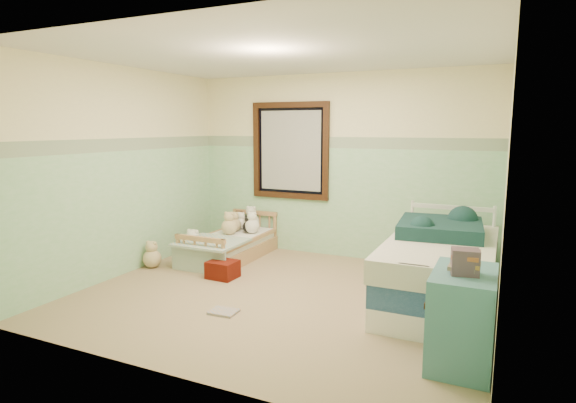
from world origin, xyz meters
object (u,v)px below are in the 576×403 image
at_px(plush_floor_tan, 152,259).
at_px(dresser, 462,318).
at_px(floor_book, 224,312).
at_px(twin_bed_frame, 438,293).
at_px(toddler_bed_frame, 231,251).
at_px(red_pillow, 223,269).
at_px(plush_floor_cream, 193,249).

relative_size(plush_floor_tan, dresser, 0.33).
bearing_deg(plush_floor_tan, floor_book, -28.57).
relative_size(dresser, floor_book, 2.75).
relative_size(plush_floor_tan, twin_bed_frame, 0.12).
bearing_deg(floor_book, toddler_bed_frame, 117.67).
distance_m(dresser, red_pillow, 2.95).
height_order(plush_floor_tan, dresser, dresser).
bearing_deg(red_pillow, plush_floor_tan, -178.78).
xyz_separation_m(toddler_bed_frame, red_pillow, (0.38, -0.78, 0.01)).
bearing_deg(floor_book, twin_bed_frame, 29.20).
distance_m(plush_floor_tan, floor_book, 1.88).
distance_m(plush_floor_cream, floor_book, 2.05).
bearing_deg(plush_floor_tan, toddler_bed_frame, 50.05).
relative_size(twin_bed_frame, red_pillow, 5.90).
bearing_deg(dresser, toddler_bed_frame, 150.66).
height_order(dresser, floor_book, dresser).
distance_m(twin_bed_frame, floor_book, 2.17).
height_order(toddler_bed_frame, twin_bed_frame, twin_bed_frame).
bearing_deg(plush_floor_cream, twin_bed_frame, -5.99).
relative_size(twin_bed_frame, dresser, 2.72).
xyz_separation_m(toddler_bed_frame, plush_floor_cream, (-0.45, -0.23, 0.04)).
bearing_deg(toddler_bed_frame, twin_bed_frame, -11.53).
relative_size(toddler_bed_frame, floor_book, 5.57).
distance_m(plush_floor_cream, dresser, 3.91).
height_order(toddler_bed_frame, floor_book, toddler_bed_frame).
distance_m(twin_bed_frame, red_pillow, 2.46).
height_order(toddler_bed_frame, plush_floor_tan, plush_floor_tan).
bearing_deg(plush_floor_cream, red_pillow, -33.62).
height_order(plush_floor_cream, dresser, dresser).
height_order(twin_bed_frame, dresser, dresser).
xyz_separation_m(toddler_bed_frame, plush_floor_tan, (-0.67, -0.81, 0.02)).
distance_m(toddler_bed_frame, red_pillow, 0.87).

